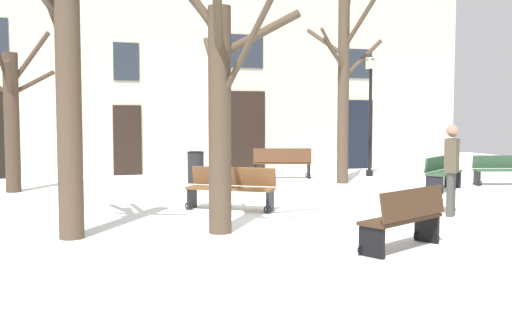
# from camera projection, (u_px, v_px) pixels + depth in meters

# --- Properties ---
(ground_plane) EXTENTS (32.91, 32.91, 0.00)m
(ground_plane) POSITION_uv_depth(u_px,v_px,m) (284.00, 215.00, 11.59)
(ground_plane) COLOR white
(building_facade) EXTENTS (20.57, 0.60, 8.36)m
(building_facade) POSITION_uv_depth(u_px,v_px,m) (191.00, 48.00, 20.15)
(building_facade) COLOR beige
(building_facade) RESTS_ON ground
(tree_right_of_center) EXTENTS (2.05, 1.73, 4.11)m
(tree_right_of_center) POSITION_uv_depth(u_px,v_px,m) (12.00, 115.00, 15.02)
(tree_right_of_center) COLOR #423326
(tree_right_of_center) RESTS_ON ground
(tree_foreground) EXTENTS (2.52, 2.56, 5.60)m
(tree_foreground) POSITION_uv_depth(u_px,v_px,m) (344.00, 81.00, 17.04)
(tree_foreground) COLOR #4C3D2D
(tree_foreground) RESTS_ON ground
(tree_center) EXTENTS (2.33, 2.37, 4.66)m
(tree_center) POSITION_uv_depth(u_px,v_px,m) (220.00, 99.00, 9.69)
(tree_center) COLOR #4C3D2D
(tree_center) RESTS_ON ground
(tree_near_facade) EXTENTS (1.38, 2.20, 5.33)m
(tree_near_facade) POSITION_uv_depth(u_px,v_px,m) (65.00, 60.00, 9.19)
(tree_near_facade) COLOR #4C3D2D
(tree_near_facade) RESTS_ON ground
(streetlamp) EXTENTS (0.30, 0.30, 3.87)m
(streetlamp) POSITION_uv_depth(u_px,v_px,m) (370.00, 103.00, 19.10)
(streetlamp) COLOR black
(streetlamp) RESTS_ON ground
(litter_bin) EXTENTS (0.49, 0.49, 0.91)m
(litter_bin) POSITION_uv_depth(u_px,v_px,m) (196.00, 167.00, 17.23)
(litter_bin) COLOR black
(litter_bin) RESTS_ON ground
(bench_facing_shops) EXTENTS (1.86, 0.96, 0.95)m
(bench_facing_shops) POSITION_uv_depth(u_px,v_px,m) (282.00, 163.00, 18.48)
(bench_facing_shops) COLOR #51331E
(bench_facing_shops) RESTS_ON ground
(bench_near_lamp) EXTENTS (1.60, 1.11, 0.90)m
(bench_near_lamp) POSITION_uv_depth(u_px,v_px,m) (405.00, 218.00, 8.56)
(bench_near_lamp) COLOR #3D2819
(bench_near_lamp) RESTS_ON ground
(bench_near_center_tree) EXTENTS (1.60, 1.42, 0.88)m
(bench_near_center_tree) POSITION_uv_depth(u_px,v_px,m) (442.00, 173.00, 15.48)
(bench_near_center_tree) COLOR #2D4C33
(bench_near_center_tree) RESTS_ON ground
(bench_by_litter_bin) EXTENTS (1.90, 0.90, 0.84)m
(bench_by_litter_bin) POSITION_uv_depth(u_px,v_px,m) (507.00, 169.00, 16.66)
(bench_by_litter_bin) COLOR #2D4C33
(bench_by_litter_bin) RESTS_ON ground
(bench_back_to_back_left) EXTENTS (1.78, 1.41, 0.88)m
(bench_back_to_back_left) POSITION_uv_depth(u_px,v_px,m) (231.00, 188.00, 12.23)
(bench_back_to_back_left) COLOR brown
(bench_back_to_back_left) RESTS_ON ground
(person_strolling) EXTENTS (0.42, 0.42, 1.76)m
(person_strolling) POSITION_uv_depth(u_px,v_px,m) (452.00, 165.00, 11.44)
(person_strolling) COLOR #403D3A
(person_strolling) RESTS_ON ground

